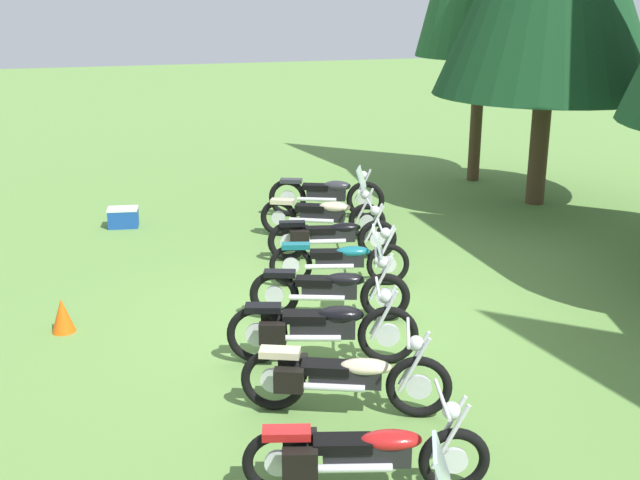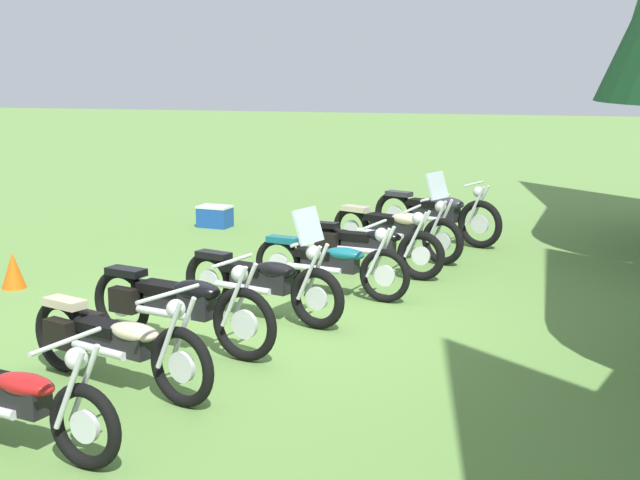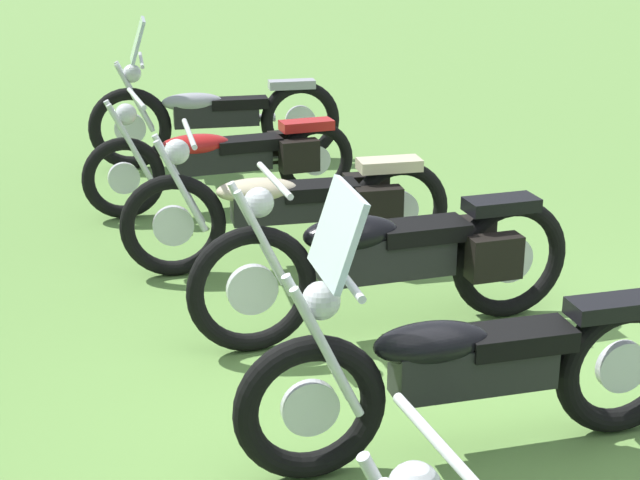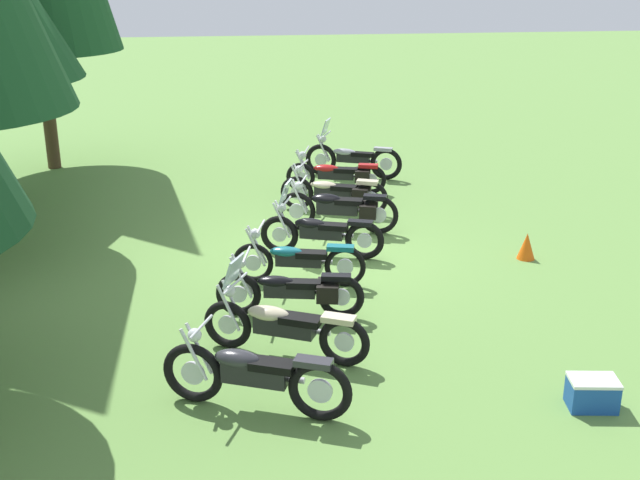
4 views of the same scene
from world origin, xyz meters
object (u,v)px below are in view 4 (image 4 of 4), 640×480
Objects in this scene: motorcycle_6 at (336,192)px; motorcycle_3 at (298,259)px; motorcycle_2 at (293,291)px; motorcycle_4 at (320,232)px; motorcycle_8 at (352,158)px; traffic_cone at (527,246)px; motorcycle_0 at (254,374)px; motorcycle_1 at (282,325)px; motorcycle_5 at (339,208)px; motorcycle_7 at (338,174)px; picnic_cooler at (592,393)px.

motorcycle_3 is at bearing 94.10° from motorcycle_6.
motorcycle_4 is at bearing -95.02° from motorcycle_2.
motorcycle_8 reaches higher than traffic_cone.
motorcycle_0 is at bearing 130.81° from traffic_cone.
motorcycle_1 is 4.56× the size of traffic_cone.
motorcycle_3 is at bearing 83.54° from motorcycle_5.
motorcycle_2 is 1.02× the size of motorcycle_3.
motorcycle_0 is 9.27m from motorcycle_7.
motorcycle_1 is 0.95× the size of motorcycle_5.
motorcycle_3 is (2.46, -0.47, -0.03)m from motorcycle_1.
motorcycle_1 is at bearing 94.17° from motorcycle_4.
motorcycle_8 is (5.19, -1.46, 0.01)m from motorcycle_4.
motorcycle_4 is 0.97× the size of motorcycle_8.
motorcycle_5 is (4.96, -1.54, 0.02)m from motorcycle_1.
picnic_cooler is at bearing 149.25° from motorcycle_2.
motorcycle_6 is (6.20, -1.66, -0.02)m from motorcycle_1.
motorcycle_3 is 0.99× the size of motorcycle_4.
motorcycle_4 is 3.70m from traffic_cone.
picnic_cooler is at bearing 140.21° from motorcycle_3.
picnic_cooler is 1.31× the size of traffic_cone.
motorcycle_6 is at bearing -78.65° from motorcycle_5.
motorcycle_3 is at bearing 36.19° from picnic_cooler.
motorcycle_0 is at bearing 96.10° from motorcycle_6.
motorcycle_0 is 1.02× the size of motorcycle_6.
motorcycle_0 is 3.89m from motorcycle_3.
motorcycle_6 reaches higher than motorcycle_2.
motorcycle_4 is 6.07m from picnic_cooler.
motorcycle_3 is 3.45× the size of picnic_cooler.
motorcycle_1 is at bearing 93.26° from motorcycle_3.
motorcycle_2 is 4.75m from traffic_cone.
traffic_cone is at bearing -145.56° from motorcycle_2.
motorcycle_6 is at bearing -94.25° from motorcycle_2.
traffic_cone is (4.86, -1.05, 0.05)m from picnic_cooler.
motorcycle_8 reaches higher than picnic_cooler.
motorcycle_3 is at bearing -87.98° from motorcycle_2.
motorcycle_4 is 4.05m from motorcycle_7.
motorcycle_2 is 1.02× the size of motorcycle_4.
motorcycle_4 reaches higher than motorcycle_7.
motorcycle_2 is 3.96m from motorcycle_5.
motorcycle_1 is 5.20m from motorcycle_5.
motorcycle_6 reaches higher than motorcycle_3.
motorcycle_4 reaches higher than motorcycle_5.
motorcycle_5 is 1.03× the size of motorcycle_8.
motorcycle_0 is 4.07m from picnic_cooler.
motorcycle_3 is at bearing 86.16° from motorcycle_4.
motorcycle_3 is 1.35m from motorcycle_4.
motorcycle_1 is 3.83m from motorcycle_4.
motorcycle_4 is (5.02, -1.45, -0.02)m from motorcycle_0.
motorcycle_3 is at bearing -75.26° from motorcycle_1.
picnic_cooler is at bearing 114.71° from motorcycle_7.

